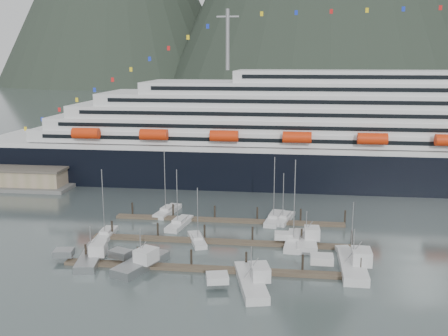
{
  "coord_description": "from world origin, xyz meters",
  "views": [
    {
      "loc": [
        7.78,
        -88.09,
        33.53
      ],
      "look_at": [
        -6.67,
        22.0,
        10.14
      ],
      "focal_mm": 42.0,
      "sensor_mm": 36.0,
      "label": 1
    }
  ],
  "objects": [
    {
      "name": "ground",
      "position": [
        0.0,
        0.0,
        0.0
      ],
      "size": [
        1600.0,
        1600.0,
        0.0
      ],
      "primitive_type": "plane",
      "color": "#4A5758",
      "rests_on": "ground"
    },
    {
      "name": "cruise_ship",
      "position": [
        30.03,
        54.94,
        12.04
      ],
      "size": [
        210.0,
        30.4,
        50.3
      ],
      "color": "black",
      "rests_on": "ground"
    },
    {
      "name": "dock_near",
      "position": [
        -4.93,
        -9.95,
        0.31
      ],
      "size": [
        48.18,
        2.28,
        3.2
      ],
      "color": "#46382D",
      "rests_on": "ground"
    },
    {
      "name": "dock_mid",
      "position": [
        -4.93,
        3.05,
        0.31
      ],
      "size": [
        48.18,
        2.28,
        3.2
      ],
      "color": "#46382D",
      "rests_on": "ground"
    },
    {
      "name": "dock_far",
      "position": [
        -4.93,
        16.05,
        0.31
      ],
      "size": [
        48.18,
        2.28,
        3.2
      ],
      "color": "#46382D",
      "rests_on": "ground"
    },
    {
      "name": "sailboat_a",
      "position": [
        -27.0,
        3.41,
        0.42
      ],
      "size": [
        2.97,
        8.61,
        13.8
      ],
      "rotation": [
        0.0,
        0.0,
        1.63
      ],
      "color": "silver",
      "rests_on": "ground"
    },
    {
      "name": "sailboat_b",
      "position": [
        -9.19,
        2.77,
        0.39
      ],
      "size": [
        5.1,
        8.81,
        11.0
      ],
      "rotation": [
        0.0,
        0.0,
        1.93
      ],
      "color": "silver",
      "rests_on": "ground"
    },
    {
      "name": "sailboat_c",
      "position": [
        -14.5,
        11.71,
        0.42
      ],
      "size": [
        4.1,
        10.05,
        12.45
      ],
      "rotation": [
        0.0,
        0.0,
        1.42
      ],
      "color": "silver",
      "rests_on": "ground"
    },
    {
      "name": "sailboat_d",
      "position": [
        8.62,
        4.41,
        0.44
      ],
      "size": [
        3.65,
        11.74,
        16.43
      ],
      "rotation": [
        0.0,
        0.0,
        1.49
      ],
      "color": "silver",
      "rests_on": "ground"
    },
    {
      "name": "sailboat_e",
      "position": [
        -18.95,
        19.99,
        0.43
      ],
      "size": [
        4.43,
        10.45,
        14.68
      ],
      "rotation": [
        0.0,
        0.0,
        1.39
      ],
      "color": "silver",
      "rests_on": "ground"
    },
    {
      "name": "sailboat_f",
      "position": [
        6.54,
        17.97,
        0.4
      ],
      "size": [
        4.74,
        9.36,
        10.89
      ],
      "rotation": [
        0.0,
        0.0,
        1.32
      ],
      "color": "silver",
      "rests_on": "ground"
    },
    {
      "name": "sailboat_g",
      "position": [
        4.59,
        17.71,
        0.42
      ],
      "size": [
        4.16,
        10.96,
        14.29
      ],
      "rotation": [
        0.0,
        0.0,
        1.43
      ],
      "color": "silver",
      "rests_on": "ground"
    },
    {
      "name": "sailboat_h",
      "position": [
        18.0,
        -1.68,
        0.39
      ],
      "size": [
        4.25,
        8.54,
        10.54
      ],
      "rotation": [
        0.0,
        0.0,
        1.81
      ],
      "color": "silver",
      "rests_on": "ground"
    },
    {
      "name": "trawler_a",
      "position": [
        -25.38,
        -8.49,
        0.86
      ],
      "size": [
        9.04,
        12.41,
        6.59
      ],
      "rotation": [
        0.0,
        0.0,
        1.74
      ],
      "color": "#949799",
      "rests_on": "ground"
    },
    {
      "name": "trawler_b",
      "position": [
        -16.2,
        -10.29,
        0.92
      ],
      "size": [
        9.78,
        11.73,
        7.27
      ],
      "rotation": [
        0.0,
        0.0,
        1.19
      ],
      "color": "#949799",
      "rests_on": "ground"
    },
    {
      "name": "trawler_c",
      "position": [
        2.11,
        -15.04,
        0.88
      ],
      "size": [
        10.05,
        13.78,
        6.8
      ],
      "rotation": [
        0.0,
        0.0,
        1.8
      ],
      "color": "silver",
      "rests_on": "ground"
    },
    {
      "name": "trawler_d",
      "position": [
        17.85,
        -7.11,
        0.96
      ],
      "size": [
        9.56,
        12.95,
        7.72
      ],
      "rotation": [
        0.0,
        0.0,
        1.56
      ],
      "color": "silver",
      "rests_on": "ground"
    },
    {
      "name": "trawler_e",
      "position": [
        10.68,
        4.16,
        0.89
      ],
      "size": [
        8.23,
        10.8,
        6.95
      ],
      "rotation": [
        0.0,
        0.0,
        1.6
      ],
      "color": "silver",
      "rests_on": "ground"
    }
  ]
}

